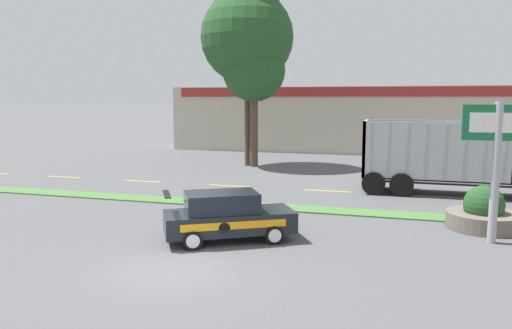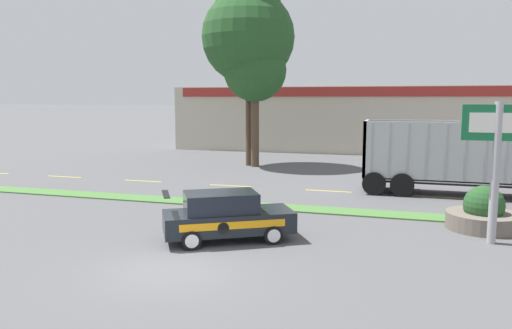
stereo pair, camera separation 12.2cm
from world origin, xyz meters
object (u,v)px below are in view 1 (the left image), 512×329
(rally_car, at_px, (227,216))
(stone_planter, at_px, (483,214))
(dump_truck_lead, at_px, (512,164))
(store_sign_post, at_px, (497,146))

(rally_car, relative_size, stone_planter, 1.75)
(dump_truck_lead, xyz_separation_m, stone_planter, (-2.10, -6.60, -1.09))
(rally_car, xyz_separation_m, stone_planter, (8.52, 4.15, -0.30))
(dump_truck_lead, distance_m, store_sign_post, 8.90)
(dump_truck_lead, relative_size, store_sign_post, 2.62)
(stone_planter, bearing_deg, dump_truck_lead, 72.35)
(dump_truck_lead, height_order, store_sign_post, store_sign_post)
(store_sign_post, xyz_separation_m, stone_planter, (-0.01, 1.90, -2.68))
(dump_truck_lead, xyz_separation_m, rally_car, (-10.62, -10.75, -0.79))
(rally_car, height_order, store_sign_post, store_sign_post)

